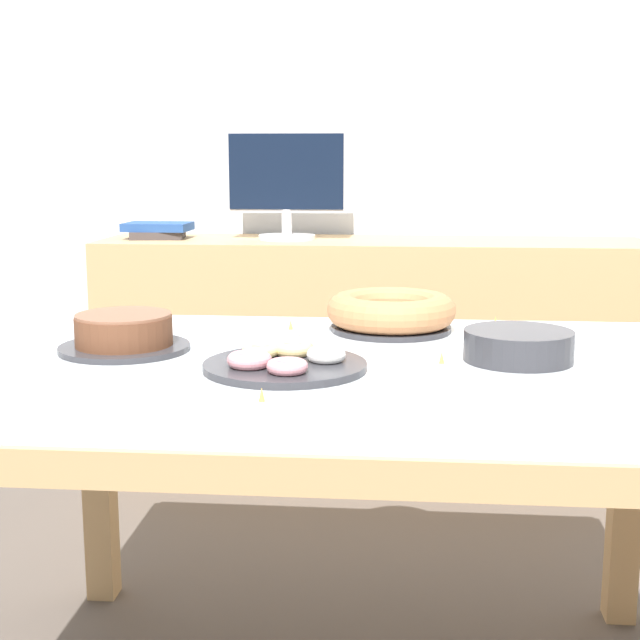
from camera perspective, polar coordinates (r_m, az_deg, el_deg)
wall_back at (r=3.42m, az=3.58°, el=13.33°), size 8.00×0.10×2.60m
dining_table at (r=1.75m, az=1.67°, el=-5.51°), size 1.43×0.95×0.74m
sideboard at (r=3.19m, az=3.24°, el=-2.37°), size 1.90×0.44×0.84m
computer_monitor at (r=3.14m, az=-2.16°, el=8.62°), size 0.42×0.20×0.38m
book_stack at (r=3.24m, az=-10.33°, el=5.68°), size 0.23×0.19×0.06m
cake_chocolate_round at (r=1.85m, az=-12.43°, el=-0.88°), size 0.26×0.26×0.08m
cake_golden_bundt at (r=2.01m, az=4.58°, el=0.50°), size 0.29×0.29×0.09m
pastry_platter at (r=1.65m, az=-2.31°, el=-2.73°), size 0.30×0.30×0.04m
plate_stack at (r=1.76m, az=12.58°, el=-1.61°), size 0.21×0.21×0.06m
tealight_left_edge at (r=1.38m, az=-3.74°, el=-5.45°), size 0.04×0.04×0.04m
tealight_centre at (r=2.03m, az=11.14°, el=-0.53°), size 0.04×0.04×0.04m
tealight_near_cakes at (r=1.95m, az=-1.89°, el=-0.78°), size 0.04×0.04×0.04m
tealight_near_front at (r=1.64m, az=7.78°, el=-2.97°), size 0.04×0.04×0.04m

